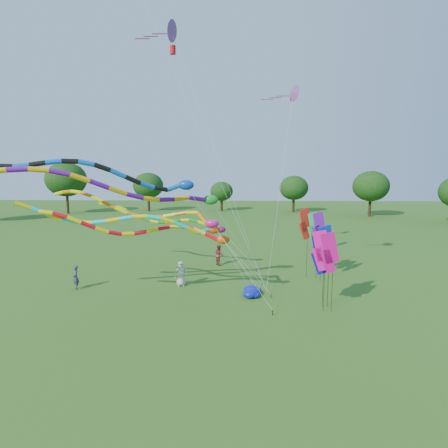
{
  "coord_description": "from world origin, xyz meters",
  "views": [
    {
      "loc": [
        0.57,
        -20.44,
        8.41
      ],
      "look_at": [
        -0.35,
        4.08,
        4.8
      ],
      "focal_mm": 30.0,
      "sensor_mm": 36.0,
      "label": 1
    }
  ],
  "objects_px": {
    "person_c": "(219,255)",
    "blue_nylon_heap": "(259,293)",
    "person_b": "(76,277)",
    "person_a": "(181,274)",
    "tube_kite_orange": "(150,211)",
    "tube_kite_red": "(160,231)"
  },
  "relations": [
    {
      "from": "person_a",
      "to": "person_b",
      "type": "distance_m",
      "value": 7.37
    },
    {
      "from": "tube_kite_orange",
      "to": "person_a",
      "type": "height_order",
      "value": "tube_kite_orange"
    },
    {
      "from": "person_a",
      "to": "person_c",
      "type": "height_order",
      "value": "person_c"
    },
    {
      "from": "tube_kite_red",
      "to": "person_a",
      "type": "bearing_deg",
      "value": 68.81
    },
    {
      "from": "person_c",
      "to": "blue_nylon_heap",
      "type": "bearing_deg",
      "value": 168.62
    },
    {
      "from": "blue_nylon_heap",
      "to": "person_c",
      "type": "distance_m",
      "value": 8.9
    },
    {
      "from": "tube_kite_orange",
      "to": "person_b",
      "type": "xyz_separation_m",
      "value": [
        -6.07,
        2.65,
        -5.02
      ]
    },
    {
      "from": "blue_nylon_heap",
      "to": "person_a",
      "type": "distance_m",
      "value": 5.99
    },
    {
      "from": "person_a",
      "to": "person_c",
      "type": "relative_size",
      "value": 1.0
    },
    {
      "from": "tube_kite_orange",
      "to": "blue_nylon_heap",
      "type": "bearing_deg",
      "value": 25.01
    },
    {
      "from": "tube_kite_orange",
      "to": "person_a",
      "type": "distance_m",
      "value": 6.32
    },
    {
      "from": "tube_kite_red",
      "to": "person_c",
      "type": "bearing_deg",
      "value": 61.27
    },
    {
      "from": "tube_kite_orange",
      "to": "tube_kite_red",
      "type": "bearing_deg",
      "value": 5.88
    },
    {
      "from": "tube_kite_orange",
      "to": "person_a",
      "type": "bearing_deg",
      "value": 84.14
    },
    {
      "from": "blue_nylon_heap",
      "to": "person_b",
      "type": "bearing_deg",
      "value": 174.89
    },
    {
      "from": "person_a",
      "to": "person_b",
      "type": "relative_size",
      "value": 1.06
    },
    {
      "from": "person_a",
      "to": "person_c",
      "type": "distance_m",
      "value": 6.59
    },
    {
      "from": "blue_nylon_heap",
      "to": "person_b",
      "type": "height_order",
      "value": "person_b"
    },
    {
      "from": "tube_kite_red",
      "to": "blue_nylon_heap",
      "type": "bearing_deg",
      "value": 2.89
    },
    {
      "from": "tube_kite_red",
      "to": "person_c",
      "type": "distance_m",
      "value": 11.02
    },
    {
      "from": "tube_kite_orange",
      "to": "blue_nylon_heap",
      "type": "distance_m",
      "value": 8.92
    },
    {
      "from": "tube_kite_red",
      "to": "tube_kite_orange",
      "type": "relative_size",
      "value": 0.97
    }
  ]
}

